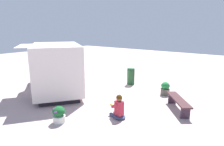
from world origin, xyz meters
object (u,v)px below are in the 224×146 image
at_px(person_customer, 118,108).
at_px(plaza_bench, 178,101).
at_px(planter_flowering_near, 165,89).
at_px(food_truck, 57,68).
at_px(trash_bin, 131,76).
at_px(planter_flowering_far, 59,114).

height_order(person_customer, plaza_bench, person_customer).
xyz_separation_m(planter_flowering_near, plaza_bench, (-1.47, -1.17, 0.05)).
bearing_deg(food_truck, trash_bin, -37.79).
distance_m(planter_flowering_near, plaza_bench, 1.88).
bearing_deg(person_customer, planter_flowering_near, -5.81).
relative_size(food_truck, planter_flowering_far, 8.96).
bearing_deg(food_truck, planter_flowering_near, -60.74).
distance_m(person_customer, planter_flowering_far, 2.16).
height_order(planter_flowering_far, plaza_bench, planter_flowering_far).
distance_m(food_truck, trash_bin, 4.25).
relative_size(food_truck, plaza_bench, 3.19).
height_order(planter_flowering_far, trash_bin, trash_bin).
height_order(food_truck, person_customer, food_truck).
bearing_deg(planter_flowering_near, planter_flowering_far, 160.50).
bearing_deg(planter_flowering_far, planter_flowering_near, -19.50).
height_order(planter_flowering_near, planter_flowering_far, planter_flowering_near).
bearing_deg(planter_flowering_far, plaza_bench, -39.25).
height_order(plaza_bench, trash_bin, trash_bin).
height_order(food_truck, trash_bin, food_truck).
distance_m(person_customer, trash_bin, 4.54).
xyz_separation_m(food_truck, planter_flowering_far, (-2.34, -3.14, -0.89)).
xyz_separation_m(plaza_bench, trash_bin, (2.01, 3.55, 0.13)).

